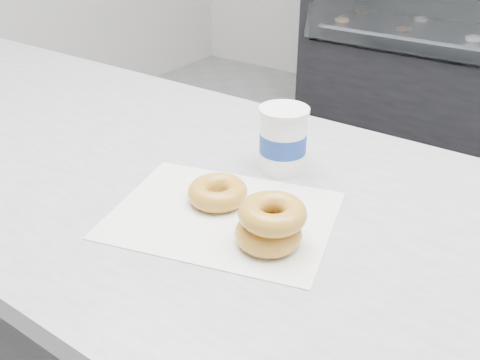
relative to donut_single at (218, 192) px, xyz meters
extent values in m
plane|color=gray|center=(-0.01, 0.64, -0.92)|extent=(5.00, 5.00, 0.00)
cube|color=#B3B3B8|center=(-0.01, 0.04, -0.04)|extent=(3.06, 0.76, 0.04)
cube|color=silver|center=(0.03, -0.03, -0.02)|extent=(0.40, 0.34, 0.00)
torus|color=#BD8934|center=(0.00, 0.00, 0.00)|extent=(0.11, 0.11, 0.03)
torus|color=#BD8934|center=(0.13, -0.05, 0.00)|extent=(0.10, 0.10, 0.03)
torus|color=#BD8934|center=(0.13, -0.05, 0.03)|extent=(0.10, 0.10, 0.03)
cylinder|color=white|center=(0.02, 0.16, 0.04)|extent=(0.10, 0.10, 0.12)
cylinder|color=white|center=(0.02, 0.16, 0.10)|extent=(0.09, 0.09, 0.01)
cylinder|color=navy|center=(0.02, 0.16, 0.04)|extent=(0.10, 0.10, 0.04)
camera|label=1|loc=(0.46, -0.59, 0.44)|focal=40.00mm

